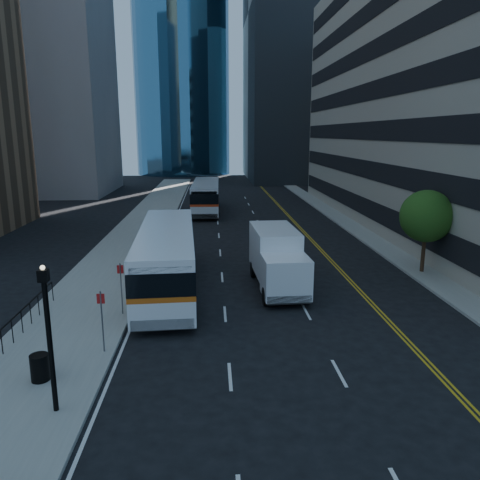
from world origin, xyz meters
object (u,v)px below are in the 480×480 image
at_px(street_tree, 426,216).
at_px(trash_can, 40,368).
at_px(lamp_post, 49,333).
at_px(box_truck, 277,258).
at_px(bus_front, 167,256).
at_px(bus_rear, 206,196).

bearing_deg(street_tree, trash_can, -147.66).
bearing_deg(lamp_post, trash_can, 120.63).
distance_m(street_tree, trash_can, 22.83).
height_order(lamp_post, box_truck, lamp_post).
height_order(street_tree, trash_can, street_tree).
distance_m(lamp_post, bus_front, 12.30).
bearing_deg(trash_can, bus_front, 70.86).
xyz_separation_m(lamp_post, bus_front, (2.40, 12.04, -0.84)).
bearing_deg(bus_rear, box_truck, -79.97).
height_order(bus_rear, box_truck, bus_rear).
xyz_separation_m(bus_front, trash_can, (-3.52, -10.14, -1.26)).
xyz_separation_m(bus_rear, box_truck, (4.24, -26.84, -0.09)).
bearing_deg(box_truck, bus_rear, 96.57).
bearing_deg(trash_can, street_tree, 32.34).
relative_size(street_tree, trash_can, 5.36).
relative_size(street_tree, box_truck, 0.73).
distance_m(bus_front, box_truck, 6.16).
xyz_separation_m(bus_front, box_truck, (6.15, -0.23, -0.15)).
height_order(lamp_post, bus_front, lamp_post).
distance_m(bus_front, trash_can, 10.81).
bearing_deg(bus_front, street_tree, 4.04).
bearing_deg(box_truck, bus_front, 175.42).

